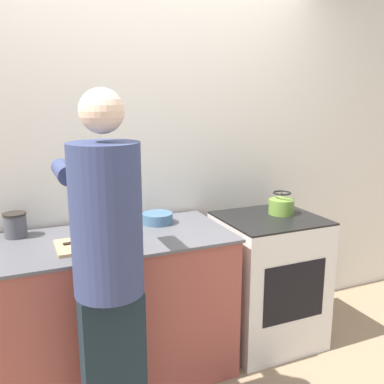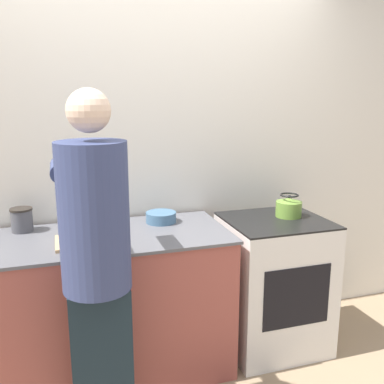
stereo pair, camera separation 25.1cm
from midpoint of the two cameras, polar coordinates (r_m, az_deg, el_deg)
wall_back at (r=2.91m, az=-8.72°, el=4.70°), size 8.00×0.05×2.60m
counter at (r=2.73m, az=-13.34°, el=-14.95°), size 1.42×0.69×0.90m
oven at (r=3.04m, az=7.73°, el=-11.58°), size 0.65×0.60×0.90m
person at (r=2.03m, az=-14.68°, el=-9.52°), size 0.36×0.60×1.73m
cutting_board at (r=2.45m, az=-16.89°, el=-6.82°), size 0.31×0.26×0.02m
knife at (r=2.47m, az=-17.22°, el=-6.33°), size 0.23×0.06×0.01m
kettle at (r=2.96m, az=9.48°, el=-1.71°), size 0.17×0.17×0.15m
bowl_prep at (r=2.77m, az=-7.13°, el=-3.51°), size 0.20×0.20×0.07m
canister_jar at (r=2.73m, az=-24.99°, el=-4.04°), size 0.13×0.13×0.14m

